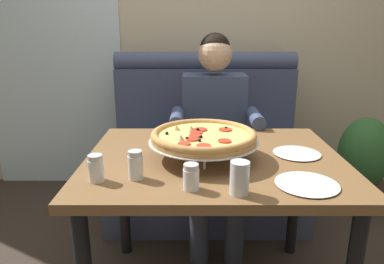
{
  "coord_description": "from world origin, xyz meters",
  "views": [
    {
      "loc": [
        -0.1,
        -1.49,
        1.31
      ],
      "look_at": [
        -0.1,
        -0.01,
        0.87
      ],
      "focal_mm": 33.28,
      "sensor_mm": 36.0,
      "label": 1
    }
  ],
  "objects_px": {
    "pizza": "(202,137)",
    "shaker_pepper_flakes": "(135,167)",
    "plate_near_left": "(296,152)",
    "shaker_parmesan": "(95,170)",
    "dining_table": "(213,176)",
    "shaker_oregano": "(190,179)",
    "plate_near_right": "(306,182)",
    "booth_bench": "(205,158)",
    "patio_chair": "(101,108)",
    "diner_main": "(214,126)",
    "potted_plant": "(362,160)",
    "drinking_glass": "(239,180)"
  },
  "relations": [
    {
      "from": "potted_plant",
      "to": "plate_near_right",
      "type": "bearing_deg",
      "value": -124.09
    },
    {
      "from": "booth_bench",
      "to": "patio_chair",
      "type": "height_order",
      "value": "booth_bench"
    },
    {
      "from": "pizza",
      "to": "plate_near_left",
      "type": "xyz_separation_m",
      "value": [
        0.43,
        0.05,
        -0.09
      ]
    },
    {
      "from": "shaker_parmesan",
      "to": "plate_near_left",
      "type": "bearing_deg",
      "value": 19.19
    },
    {
      "from": "shaker_pepper_flakes",
      "to": "plate_near_left",
      "type": "bearing_deg",
      "value": 21.31
    },
    {
      "from": "diner_main",
      "to": "shaker_oregano",
      "type": "height_order",
      "value": "diner_main"
    },
    {
      "from": "shaker_parmesan",
      "to": "drinking_glass",
      "type": "relative_size",
      "value": 0.87
    },
    {
      "from": "pizza",
      "to": "plate_near_left",
      "type": "distance_m",
      "value": 0.44
    },
    {
      "from": "booth_bench",
      "to": "diner_main",
      "type": "bearing_deg",
      "value": -80.99
    },
    {
      "from": "dining_table",
      "to": "shaker_oregano",
      "type": "xyz_separation_m",
      "value": [
        -0.1,
        -0.33,
        0.14
      ]
    },
    {
      "from": "diner_main",
      "to": "patio_chair",
      "type": "relative_size",
      "value": 1.48
    },
    {
      "from": "booth_bench",
      "to": "pizza",
      "type": "distance_m",
      "value": 1.04
    },
    {
      "from": "pizza",
      "to": "potted_plant",
      "type": "relative_size",
      "value": 0.68
    },
    {
      "from": "pizza",
      "to": "drinking_glass",
      "type": "distance_m",
      "value": 0.37
    },
    {
      "from": "shaker_oregano",
      "to": "potted_plant",
      "type": "xyz_separation_m",
      "value": [
        1.24,
        1.24,
        -0.41
      ]
    },
    {
      "from": "shaker_oregano",
      "to": "patio_chair",
      "type": "relative_size",
      "value": 0.11
    },
    {
      "from": "shaker_oregano",
      "to": "shaker_pepper_flakes",
      "type": "xyz_separation_m",
      "value": [
        -0.21,
        0.09,
        0.01
      ]
    },
    {
      "from": "shaker_parmesan",
      "to": "shaker_oregano",
      "type": "height_order",
      "value": "shaker_parmesan"
    },
    {
      "from": "dining_table",
      "to": "plate_near_left",
      "type": "relative_size",
      "value": 5.33
    },
    {
      "from": "shaker_pepper_flakes",
      "to": "potted_plant",
      "type": "xyz_separation_m",
      "value": [
        1.45,
        1.14,
        -0.41
      ]
    },
    {
      "from": "dining_table",
      "to": "plate_near_left",
      "type": "bearing_deg",
      "value": 4.42
    },
    {
      "from": "dining_table",
      "to": "shaker_oregano",
      "type": "bearing_deg",
      "value": -107.11
    },
    {
      "from": "shaker_oregano",
      "to": "plate_near_right",
      "type": "height_order",
      "value": "shaker_oregano"
    },
    {
      "from": "plate_near_left",
      "to": "shaker_parmesan",
      "type": "bearing_deg",
      "value": -160.81
    },
    {
      "from": "dining_table",
      "to": "plate_near_right",
      "type": "height_order",
      "value": "plate_near_right"
    },
    {
      "from": "plate_near_left",
      "to": "potted_plant",
      "type": "distance_m",
      "value": 1.22
    },
    {
      "from": "shaker_pepper_flakes",
      "to": "patio_chair",
      "type": "height_order",
      "value": "shaker_pepper_flakes"
    },
    {
      "from": "pizza",
      "to": "plate_near_left",
      "type": "height_order",
      "value": "pizza"
    },
    {
      "from": "diner_main",
      "to": "pizza",
      "type": "height_order",
      "value": "diner_main"
    },
    {
      "from": "booth_bench",
      "to": "pizza",
      "type": "relative_size",
      "value": 2.8
    },
    {
      "from": "diner_main",
      "to": "patio_chair",
      "type": "distance_m",
      "value": 1.72
    },
    {
      "from": "shaker_pepper_flakes",
      "to": "patio_chair",
      "type": "bearing_deg",
      "value": 107.26
    },
    {
      "from": "booth_bench",
      "to": "shaker_parmesan",
      "type": "relative_size",
      "value": 12.99
    },
    {
      "from": "shaker_oregano",
      "to": "drinking_glass",
      "type": "relative_size",
      "value": 0.81
    },
    {
      "from": "shaker_parmesan",
      "to": "patio_chair",
      "type": "height_order",
      "value": "patio_chair"
    },
    {
      "from": "shaker_oregano",
      "to": "plate_near_left",
      "type": "height_order",
      "value": "shaker_oregano"
    },
    {
      "from": "diner_main",
      "to": "shaker_pepper_flakes",
      "type": "xyz_separation_m",
      "value": [
        -0.35,
        -0.89,
        0.09
      ]
    },
    {
      "from": "shaker_parmesan",
      "to": "potted_plant",
      "type": "relative_size",
      "value": 0.15
    },
    {
      "from": "plate_near_left",
      "to": "plate_near_right",
      "type": "bearing_deg",
      "value": -99.66
    },
    {
      "from": "diner_main",
      "to": "plate_near_right",
      "type": "xyz_separation_m",
      "value": [
        0.28,
        -0.95,
        0.05
      ]
    },
    {
      "from": "booth_bench",
      "to": "dining_table",
      "type": "height_order",
      "value": "booth_bench"
    },
    {
      "from": "pizza",
      "to": "shaker_pepper_flakes",
      "type": "relative_size",
      "value": 4.28
    },
    {
      "from": "diner_main",
      "to": "shaker_parmesan",
      "type": "height_order",
      "value": "diner_main"
    },
    {
      "from": "plate_near_right",
      "to": "booth_bench",
      "type": "bearing_deg",
      "value": 104.74
    },
    {
      "from": "plate_near_left",
      "to": "shaker_oregano",
      "type": "bearing_deg",
      "value": -142.91
    },
    {
      "from": "shaker_parmesan",
      "to": "drinking_glass",
      "type": "bearing_deg",
      "value": -11.59
    },
    {
      "from": "shaker_parmesan",
      "to": "shaker_pepper_flakes",
      "type": "relative_size",
      "value": 0.92
    },
    {
      "from": "booth_bench",
      "to": "pizza",
      "type": "bearing_deg",
      "value": -93.04
    },
    {
      "from": "booth_bench",
      "to": "shaker_pepper_flakes",
      "type": "distance_m",
      "value": 1.26
    },
    {
      "from": "booth_bench",
      "to": "diner_main",
      "type": "distance_m",
      "value": 0.41
    }
  ]
}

